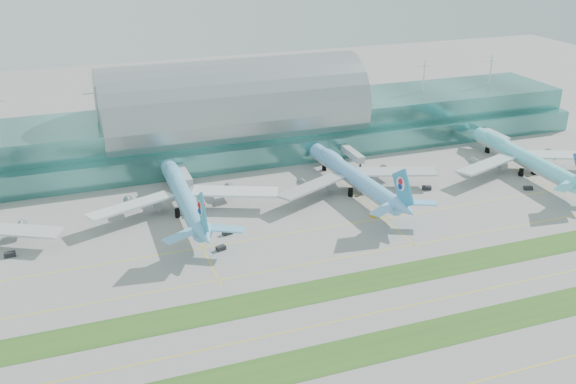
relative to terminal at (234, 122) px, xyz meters
name	(u,v)px	position (x,y,z in m)	size (l,w,h in m)	color
ground	(351,288)	(-0.01, -128.79, -14.23)	(700.00, 700.00, 0.00)	gray
terminal	(234,122)	(0.00, 0.00, 0.00)	(340.00, 69.10, 36.00)	#3D7A75
grass_strip_near	(396,342)	(-0.01, -156.79, -14.19)	(420.00, 12.00, 0.08)	#2D591E
grass_strip_far	(348,285)	(-0.01, -126.79, -14.19)	(420.00, 12.00, 0.08)	#2D591E
taxiline_b	(372,314)	(-0.01, -142.79, -14.22)	(420.00, 0.35, 0.01)	yellow
taxiline_c	(327,260)	(-0.01, -110.79, -14.22)	(420.00, 0.35, 0.01)	yellow
taxiline_d	(302,231)	(-0.01, -88.79, -14.22)	(420.00, 0.35, 0.01)	yellow
airliner_b	(183,194)	(-35.75, -57.59, -7.32)	(71.71, 81.24, 22.39)	#67B6E3
airliner_c	(352,175)	(31.80, -61.46, -7.38)	(70.95, 80.71, 22.21)	#71BDFA
airliner_d	(522,156)	(109.89, -66.67, -7.30)	(71.84, 81.53, 22.45)	#71E8F9
gse_b	(10,254)	(-95.97, -73.49, -13.41)	(3.64, 1.79, 1.64)	black
gse_c	(221,248)	(-30.34, -92.36, -13.51)	(3.16, 1.91, 1.44)	black
gse_d	(227,232)	(-25.44, -82.11, -13.47)	(3.59, 1.74, 1.51)	black
gse_e	(376,214)	(29.75, -86.46, -13.45)	(3.95, 1.73, 1.55)	#E8AB0D
gse_f	(427,188)	(60.75, -70.81, -13.47)	(3.57, 2.03, 1.51)	black
gse_g	(528,188)	(99.33, -84.84, -13.51)	(3.41, 1.97, 1.43)	black
gse_h	(536,172)	(114.33, -71.45, -13.48)	(3.63, 1.58, 1.50)	black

